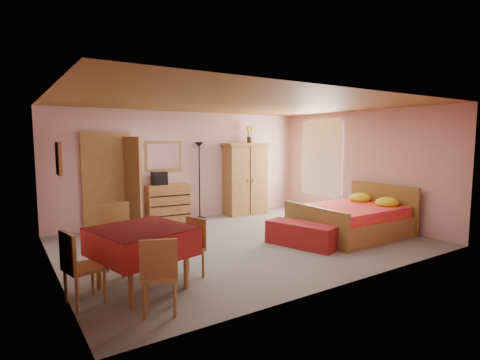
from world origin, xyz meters
TOP-DOWN VIEW (x-y plane):
  - floor at (0.00, 0.00)m, footprint 6.50×6.50m
  - ceiling at (0.00, 0.00)m, footprint 6.50×6.50m
  - wall_back at (0.00, 2.50)m, footprint 6.50×0.10m
  - wall_front at (0.00, -2.50)m, footprint 6.50×0.10m
  - wall_left at (-3.25, 0.00)m, footprint 0.10×5.00m
  - wall_right at (3.25, 0.00)m, footprint 0.10×5.00m
  - doorway at (-1.90, 2.47)m, footprint 1.06×0.12m
  - window at (3.21, 1.20)m, footprint 0.08×1.40m
  - picture_left at (-3.22, -0.60)m, footprint 0.04×0.32m
  - picture_back at (2.35, 2.47)m, footprint 0.30×0.04m
  - chest_of_drawers at (-0.61, 2.28)m, footprint 1.00×0.56m
  - wall_mirror at (-0.61, 2.49)m, footprint 0.89×0.08m
  - stereo at (-0.80, 2.29)m, footprint 0.32×0.24m
  - floor_lamp at (0.24, 2.33)m, footprint 0.29×0.29m
  - wardrobe at (1.50, 2.20)m, footprint 1.21×0.67m
  - sunflower_vase at (1.68, 2.27)m, footprint 0.19×0.19m
  - bed at (2.08, -0.78)m, footprint 2.13×1.68m
  - bench at (0.70, -0.82)m, footprint 0.85×1.37m
  - dining_table at (-2.37, -1.16)m, footprint 1.33×1.33m
  - chair_south at (-2.41, -1.90)m, footprint 0.53×0.53m
  - chair_north at (-2.36, -0.39)m, footprint 0.58×0.58m
  - chair_west at (-3.08, -1.21)m, footprint 0.48×0.48m
  - chair_east at (-1.71, -1.13)m, footprint 0.48×0.48m

SIDE VIEW (x-z plane):
  - floor at x=0.00m, z-range 0.00..0.00m
  - bench at x=0.70m, z-range 0.00..0.43m
  - dining_table at x=-2.37m, z-range 0.00..0.81m
  - chair_east at x=-1.71m, z-range 0.00..0.84m
  - chair_south at x=-2.41m, z-range 0.00..0.88m
  - chair_west at x=-3.08m, z-range 0.00..0.89m
  - chest_of_drawers at x=-0.61m, z-range 0.00..0.91m
  - bed at x=2.08m, z-range 0.00..0.98m
  - chair_north at x=-2.36m, z-range 0.00..1.00m
  - wardrobe at x=1.50m, z-range 0.00..1.85m
  - floor_lamp at x=0.24m, z-range 0.00..1.88m
  - doorway at x=-1.90m, z-range -0.05..2.10m
  - stereo at x=-0.80m, z-range 0.91..1.21m
  - wall_back at x=0.00m, z-range 0.00..2.60m
  - wall_front at x=0.00m, z-range 0.00..2.60m
  - wall_left at x=-3.25m, z-range 0.00..2.60m
  - wall_right at x=3.25m, z-range 0.00..2.60m
  - window at x=3.21m, z-range 0.48..2.42m
  - picture_back at x=2.35m, z-range 1.35..1.75m
  - wall_mirror at x=-0.61m, z-range 1.20..1.90m
  - picture_left at x=-3.22m, z-range 1.49..1.91m
  - sunflower_vase at x=1.68m, z-range 1.85..2.30m
  - ceiling at x=0.00m, z-range 2.60..2.60m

